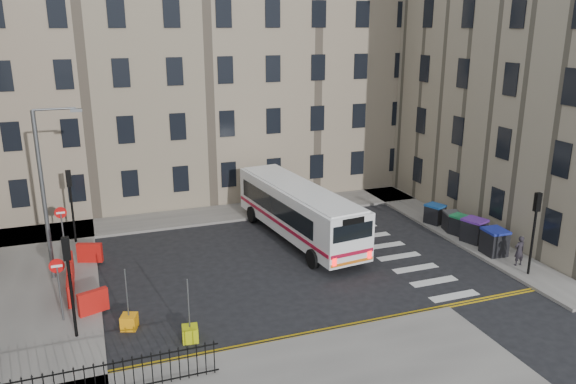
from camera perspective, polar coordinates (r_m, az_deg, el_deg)
ground at (r=29.61m, az=3.29°, el=-6.74°), size 120.00×120.00×0.00m
pavement_north at (r=35.81m, az=-11.13°, el=-2.69°), size 36.00×3.20×0.15m
pavement_east at (r=36.98m, az=13.72°, el=-2.24°), size 2.40×26.00×0.15m
pavement_west at (r=28.58m, az=-24.73°, el=-9.09°), size 6.00×22.00×0.15m
terrace_north at (r=40.71m, az=-14.84°, el=11.71°), size 38.30×10.80×17.20m
corner_east at (r=42.34m, az=25.49°, el=12.21°), size 17.80×24.30×19.20m
traffic_light_east at (r=28.91m, az=23.80°, el=-2.70°), size 0.28×0.22×4.10m
traffic_light_nw at (r=32.65m, az=-21.22°, el=-0.28°), size 0.28×0.22×4.10m
traffic_light_sw at (r=22.73m, az=-21.36°, el=-7.55°), size 0.28×0.22×4.10m
streetlamp at (r=27.98m, az=-23.62°, el=-0.13°), size 0.50×0.22×8.14m
no_entry_north at (r=30.99m, az=-22.01°, el=-2.79°), size 0.60×0.08×3.00m
no_entry_south at (r=24.45m, az=-22.32°, el=-7.97°), size 0.60×0.08×3.00m
roadworks_barriers at (r=27.73m, az=-20.47°, el=-8.05°), size 1.66×6.26×1.00m
iron_railings at (r=20.00m, az=-18.55°, el=-17.68°), size 7.80×0.04×1.20m
bus at (r=31.62m, az=1.07°, el=-1.79°), size 3.86×11.35×3.02m
wheelie_bin_a at (r=31.39m, az=20.22°, el=-4.75°), size 1.14×1.30×1.37m
wheelie_bin_b at (r=32.79m, az=18.37°, el=-3.71°), size 1.38×1.47×1.32m
wheelie_bin_c at (r=33.69m, az=17.05°, el=-3.21°), size 1.16×1.25×1.13m
wheelie_bin_d at (r=34.18m, az=16.31°, el=-2.86°), size 1.11×1.21×1.13m
wheelie_bin_e at (r=35.17m, az=14.68°, el=-2.15°), size 1.24×1.32×1.17m
pedestrian at (r=30.37m, az=22.44°, el=-5.54°), size 0.58×0.39×1.56m
bollard_yellow at (r=23.96m, az=-15.82°, el=-12.57°), size 0.77×0.77×0.60m
bollard_chevron at (r=22.63m, az=-9.91°, el=-13.99°), size 0.67×0.67×0.60m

